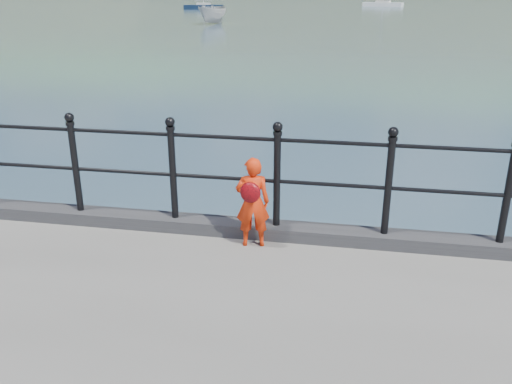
% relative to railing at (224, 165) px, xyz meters
% --- Properties ---
extents(ground, '(600.00, 600.00, 0.00)m').
position_rel_railing_xyz_m(ground, '(-0.00, 0.15, -1.82)').
color(ground, '#2D4251').
rests_on(ground, ground).
extents(kerb, '(60.00, 0.30, 0.15)m').
position_rel_railing_xyz_m(kerb, '(-0.00, -0.00, -0.75)').
color(kerb, '#28282B').
rests_on(kerb, quay).
extents(railing, '(18.11, 0.11, 1.20)m').
position_rel_railing_xyz_m(railing, '(0.00, 0.00, 0.00)').
color(railing, black).
rests_on(railing, kerb).
extents(far_shore, '(830.00, 200.00, 156.00)m').
position_rel_railing_xyz_m(far_shore, '(38.34, 239.56, -24.39)').
color(far_shore, '#333A21').
rests_on(far_shore, ground).
extents(child, '(0.41, 0.34, 1.01)m').
position_rel_railing_xyz_m(child, '(0.37, -0.26, -0.31)').
color(child, red).
rests_on(child, quay).
extents(launch_white, '(2.64, 4.92, 1.80)m').
position_rel_railing_xyz_m(launch_white, '(-12.98, 48.84, -0.92)').
color(launch_white, beige).
rests_on(launch_white, ground).
extents(sailboat_deep, '(7.16, 3.87, 10.04)m').
position_rel_railing_xyz_m(sailboat_deep, '(5.09, 97.55, -1.48)').
color(sailboat_deep, white).
rests_on(sailboat_deep, ground).
extents(sailboat_left, '(6.25, 2.78, 8.58)m').
position_rel_railing_xyz_m(sailboat_left, '(-22.81, 80.53, -1.49)').
color(sailboat_left, black).
rests_on(sailboat_left, ground).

